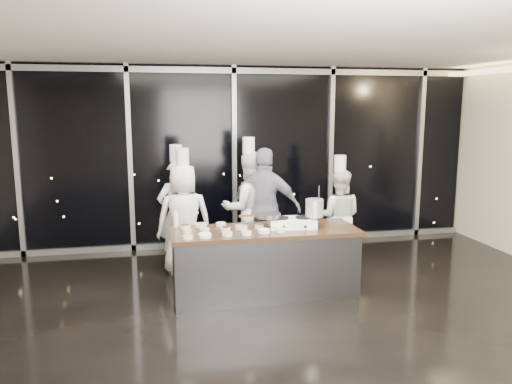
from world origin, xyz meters
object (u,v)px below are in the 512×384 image
(stock_pot, at_px, (314,208))
(demo_counter, at_px, (265,262))
(chef_center, at_px, (249,208))
(stove, at_px, (292,222))
(chef_right, at_px, (339,215))
(chef_far_left, at_px, (178,214))
(guest, at_px, (265,208))
(chef_left, at_px, (184,218))
(frying_pan, at_px, (268,215))

(stock_pot, bearing_deg, demo_counter, 179.03)
(demo_counter, height_order, chef_center, chef_center)
(demo_counter, relative_size, stove, 3.79)
(chef_right, bearing_deg, chef_far_left, 19.19)
(stove, relative_size, guest, 0.35)
(stock_pot, xyz_separation_m, chef_left, (-1.66, 1.12, -0.31))
(stock_pot, bearing_deg, frying_pan, 171.82)
(demo_counter, distance_m, chef_center, 1.43)
(stock_pot, relative_size, chef_far_left, 0.12)
(frying_pan, relative_size, guest, 0.31)
(demo_counter, xyz_separation_m, chef_left, (-0.99, 1.11, 0.39))
(demo_counter, bearing_deg, chef_left, 131.72)
(stock_pot, height_order, chef_right, chef_right)
(stove, bearing_deg, frying_pan, 178.34)
(chef_left, xyz_separation_m, chef_right, (2.46, 0.05, -0.08))
(demo_counter, xyz_separation_m, chef_right, (1.47, 1.16, 0.31))
(frying_pan, relative_size, chef_left, 0.30)
(demo_counter, bearing_deg, guest, 76.99)
(chef_center, bearing_deg, frying_pan, 86.53)
(demo_counter, distance_m, frying_pan, 0.62)
(chef_center, bearing_deg, chef_far_left, -3.03)
(stove, relative_size, chef_right, 0.37)
(frying_pan, bearing_deg, chef_right, 43.21)
(demo_counter, relative_size, chef_center, 1.21)
(demo_counter, bearing_deg, chef_far_left, 128.82)
(frying_pan, height_order, stock_pot, stock_pot)
(chef_center, height_order, chef_right, chef_center)
(chef_far_left, relative_size, guest, 1.03)
(chef_right, bearing_deg, stock_pot, 78.82)
(guest, bearing_deg, chef_left, 24.72)
(frying_pan, height_order, chef_far_left, chef_far_left)
(stove, distance_m, chef_center, 1.36)
(demo_counter, relative_size, chef_far_left, 1.27)
(stove, distance_m, chef_left, 1.74)
(demo_counter, xyz_separation_m, frying_pan, (0.06, 0.08, 0.61))
(stock_pot, height_order, chef_center, chef_center)
(stock_pot, bearing_deg, chef_left, 146.03)
(stove, xyz_separation_m, chef_far_left, (-1.45, 1.30, -0.09))
(chef_left, relative_size, chef_center, 0.93)
(frying_pan, xyz_separation_m, stock_pot, (0.61, -0.09, 0.09))
(guest, bearing_deg, chef_far_left, 15.07)
(demo_counter, relative_size, frying_pan, 4.26)
(chef_center, bearing_deg, demo_counter, 83.96)
(stock_pot, distance_m, chef_center, 1.53)
(chef_far_left, relative_size, chef_left, 1.02)
(stock_pot, bearing_deg, stove, 170.96)
(stove, height_order, chef_center, chef_center)
(stock_pot, bearing_deg, chef_right, 55.72)
(chef_left, distance_m, guest, 1.25)
(chef_far_left, bearing_deg, frying_pan, 118.62)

